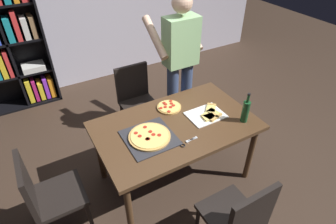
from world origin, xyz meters
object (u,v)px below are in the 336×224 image
(chair_left_end, at_px, (46,194))
(wine_bottle, at_px, (246,111))
(chair_far_side, at_px, (136,97))
(kitchen_scissors, at_px, (185,142))
(dining_table, at_px, (176,130))
(person_serving_pizza, at_px, (180,60))
(pepperoni_pizza_on_tray, at_px, (150,137))
(chair_near_camera, at_px, (239,217))
(second_pizza_plain, at_px, (169,107))

(chair_left_end, xyz_separation_m, wine_bottle, (1.86, -0.28, 0.36))
(chair_far_side, relative_size, kitchen_scissors, 4.63)
(dining_table, distance_m, chair_left_end, 1.26)
(dining_table, relative_size, person_serving_pizza, 0.88)
(pepperoni_pizza_on_tray, bearing_deg, kitchen_scissors, -40.91)
(wine_bottle, distance_m, kitchen_scissors, 0.67)
(chair_near_camera, xyz_separation_m, wine_bottle, (0.60, 0.68, 0.36))
(wine_bottle, xyz_separation_m, kitchen_scissors, (-0.66, 0.02, -0.11))
(person_serving_pizza, bearing_deg, pepperoni_pizza_on_tray, -135.33)
(chair_left_end, bearing_deg, person_serving_pizza, 22.86)
(dining_table, xyz_separation_m, kitchen_scissors, (-0.06, -0.26, 0.08))
(dining_table, relative_size, wine_bottle, 4.85)
(dining_table, relative_size, chair_near_camera, 1.70)
(kitchen_scissors, height_order, second_pizza_plain, second_pizza_plain)
(wine_bottle, relative_size, kitchen_scissors, 1.63)
(pepperoni_pizza_on_tray, height_order, wine_bottle, wine_bottle)
(kitchen_scissors, distance_m, second_pizza_plain, 0.54)
(person_serving_pizza, relative_size, wine_bottle, 5.54)
(person_serving_pizza, height_order, wine_bottle, person_serving_pizza)
(person_serving_pizza, height_order, pepperoni_pizza_on_tray, person_serving_pizza)
(chair_near_camera, height_order, pepperoni_pizza_on_tray, chair_near_camera)
(wine_bottle, bearing_deg, kitchen_scissors, 178.60)
(chair_far_side, height_order, wine_bottle, wine_bottle)
(chair_far_side, xyz_separation_m, chair_left_end, (-1.25, -0.95, 0.00))
(dining_table, distance_m, wine_bottle, 0.69)
(dining_table, xyz_separation_m, pepperoni_pizza_on_tray, (-0.30, -0.05, 0.09))
(kitchen_scissors, bearing_deg, wine_bottle, -1.40)
(person_serving_pizza, relative_size, pepperoni_pizza_on_tray, 3.98)
(chair_far_side, bearing_deg, chair_near_camera, -90.00)
(pepperoni_pizza_on_tray, bearing_deg, chair_near_camera, -71.35)
(dining_table, bearing_deg, pepperoni_pizza_on_tray, -170.60)
(wine_bottle, bearing_deg, chair_far_side, 116.10)
(dining_table, relative_size, pepperoni_pizza_on_tray, 3.49)
(chair_left_end, bearing_deg, dining_table, 0.00)
(chair_far_side, height_order, pepperoni_pizza_on_tray, chair_far_side)
(dining_table, distance_m, chair_far_side, 0.97)
(dining_table, bearing_deg, chair_far_side, 90.00)
(chair_far_side, bearing_deg, person_serving_pizza, -24.28)
(chair_left_end, distance_m, person_serving_pizza, 1.95)
(chair_far_side, relative_size, chair_left_end, 1.00)
(kitchen_scissors, bearing_deg, person_serving_pizza, 61.18)
(pepperoni_pizza_on_tray, bearing_deg, second_pizza_plain, 39.38)
(dining_table, height_order, chair_far_side, chair_far_side)
(dining_table, height_order, wine_bottle, wine_bottle)
(person_serving_pizza, height_order, kitchen_scissors, person_serving_pizza)
(chair_left_end, distance_m, pepperoni_pizza_on_tray, 0.98)
(chair_far_side, distance_m, kitchen_scissors, 1.24)
(chair_near_camera, distance_m, wine_bottle, 0.97)
(chair_near_camera, relative_size, chair_far_side, 1.00)
(dining_table, bearing_deg, chair_left_end, 180.00)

